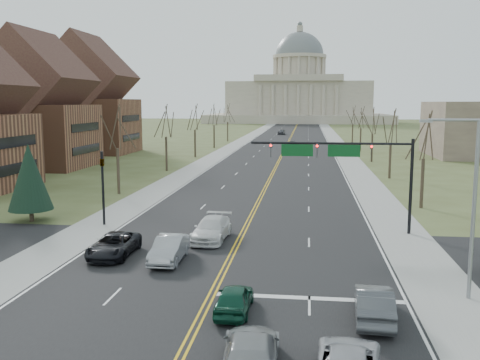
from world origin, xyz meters
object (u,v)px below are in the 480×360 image
(car_sb_inner_second, at_px, (212,229))
(car_sb_outer_lead, at_px, (114,245))
(signal_left, at_px, (103,180))
(car_far_nb, at_px, (292,144))
(car_nb_inner_second, at_px, (251,352))
(car_sb_inner_lead, at_px, (169,249))
(street_light, at_px, (469,197))
(car_nb_outer_lead, at_px, (374,303))
(car_nb_inner_lead, at_px, (234,299))
(car_far_sb, at_px, (281,132))
(signal_mast, at_px, (343,157))

(car_sb_inner_second, bearing_deg, car_sb_outer_lead, -135.98)
(signal_left, distance_m, car_far_nb, 78.55)
(car_sb_inner_second, bearing_deg, car_nb_inner_second, -72.65)
(car_sb_inner_lead, bearing_deg, street_light, -15.18)
(car_nb_outer_lead, xyz_separation_m, car_nb_inner_second, (-5.06, -5.44, -0.02))
(car_sb_outer_lead, relative_size, car_sb_inner_second, 0.94)
(street_light, bearing_deg, car_nb_inner_lead, -163.57)
(street_light, distance_m, car_nb_outer_lead, 7.38)
(car_nb_outer_lead, bearing_deg, car_sb_inner_second, -49.76)
(signal_left, xyz_separation_m, car_far_nb, (12.98, 77.42, -2.98))
(car_sb_outer_lead, bearing_deg, signal_left, 114.47)
(car_far_sb, bearing_deg, car_sb_outer_lead, -85.32)
(car_nb_inner_second, relative_size, car_far_nb, 1.01)
(signal_left, height_order, car_nb_inner_second, signal_left)
(car_nb_inner_lead, height_order, car_far_sb, car_far_sb)
(signal_mast, distance_m, car_nb_inner_second, 23.33)
(car_nb_inner_lead, distance_m, car_far_nb, 94.24)
(car_nb_inner_second, bearing_deg, signal_left, -60.59)
(street_light, relative_size, car_nb_outer_lead, 1.92)
(car_nb_inner_second, height_order, car_far_sb, car_far_sb)
(signal_mast, xyz_separation_m, car_nb_outer_lead, (0.46, -16.88, -4.97))
(car_far_nb, bearing_deg, signal_mast, 98.52)
(car_nb_inner_second, bearing_deg, car_far_nb, -92.51)
(car_sb_outer_lead, bearing_deg, signal_mast, 28.91)
(car_far_nb, bearing_deg, car_sb_inner_second, 91.67)
(car_nb_inner_lead, relative_size, car_nb_outer_lead, 0.83)
(car_nb_outer_lead, distance_m, car_nb_inner_second, 7.43)
(signal_mast, relative_size, car_nb_inner_lead, 3.07)
(car_sb_inner_lead, bearing_deg, signal_left, 130.19)
(signal_left, bearing_deg, car_nb_outer_lead, -41.03)
(car_far_nb, bearing_deg, car_far_sb, -80.23)
(car_far_sb, bearing_deg, car_sb_inner_second, -82.93)
(car_nb_outer_lead, bearing_deg, car_sb_outer_lead, -25.10)
(car_nb_outer_lead, bearing_deg, signal_mast, -85.00)
(signal_left, distance_m, car_sb_inner_lead, 12.40)
(street_light, bearing_deg, signal_mast, 111.41)
(street_light, xyz_separation_m, car_far_nb, (-11.26, 90.92, -4.49))
(signal_left, relative_size, car_sb_inner_lead, 1.26)
(car_nb_inner_second, height_order, car_far_nb, car_nb_inner_second)
(car_nb_outer_lead, xyz_separation_m, car_sb_inner_lead, (-11.57, 7.72, 0.01))
(signal_mast, height_order, street_light, street_light)
(car_sb_inner_second, bearing_deg, car_far_nb, 90.43)
(car_nb_outer_lead, bearing_deg, car_sb_inner_lead, -30.28)
(car_nb_inner_second, distance_m, car_far_sb, 147.85)
(signal_left, height_order, car_sb_outer_lead, signal_left)
(car_nb_inner_second, xyz_separation_m, car_sb_inner_lead, (-6.50, 13.16, 0.03))
(car_nb_inner_lead, distance_m, car_sb_inner_second, 13.61)
(signal_mast, relative_size, car_sb_inner_lead, 2.54)
(car_sb_outer_lead, height_order, car_far_sb, car_far_sb)
(car_nb_inner_second, bearing_deg, car_sb_outer_lead, -56.49)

